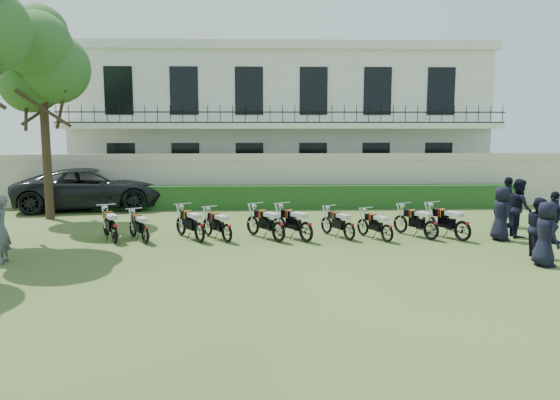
{
  "coord_description": "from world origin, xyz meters",
  "views": [
    {
      "loc": [
        -0.94,
        -15.76,
        3.62
      ],
      "look_at": [
        -0.32,
        2.27,
        1.07
      ],
      "focal_mm": 35.0,
      "sensor_mm": 36.0,
      "label": 1
    }
  ],
  "objects_px": {
    "motorcycle_8": "(431,225)",
    "officer_0": "(546,234)",
    "motorcycle_2": "(200,227)",
    "motorcycle_4": "(279,227)",
    "motorcycle_0": "(114,228)",
    "officer_2": "(554,217)",
    "motorcycle_9": "(463,226)",
    "officer_5": "(507,202)",
    "motorcycle_6": "(349,227)",
    "officer_3": "(501,214)",
    "motorcycle_3": "(227,229)",
    "motorcycle_5": "(306,227)",
    "suv": "(92,189)",
    "motorcycle_1": "(145,230)",
    "motorcycle_7": "(387,229)",
    "tree_west_near": "(42,60)",
    "officer_4": "(519,208)",
    "inspector": "(1,230)",
    "officer_1": "(539,227)"
  },
  "relations": [
    {
      "from": "motorcycle_8",
      "to": "officer_0",
      "type": "distance_m",
      "value": 3.69
    },
    {
      "from": "motorcycle_2",
      "to": "motorcycle_4",
      "type": "distance_m",
      "value": 2.39
    },
    {
      "from": "motorcycle_0",
      "to": "officer_2",
      "type": "relative_size",
      "value": 1.11
    },
    {
      "from": "motorcycle_9",
      "to": "officer_5",
      "type": "xyz_separation_m",
      "value": [
        2.43,
        2.36,
        0.38
      ]
    },
    {
      "from": "motorcycle_6",
      "to": "officer_3",
      "type": "relative_size",
      "value": 0.94
    },
    {
      "from": "motorcycle_3",
      "to": "officer_3",
      "type": "relative_size",
      "value": 0.92
    },
    {
      "from": "motorcycle_5",
      "to": "suv",
      "type": "distance_m",
      "value": 11.07
    },
    {
      "from": "motorcycle_3",
      "to": "motorcycle_6",
      "type": "xyz_separation_m",
      "value": [
        3.76,
        0.21,
        -0.01
      ]
    },
    {
      "from": "motorcycle_2",
      "to": "officer_0",
      "type": "bearing_deg",
      "value": -51.03
    },
    {
      "from": "motorcycle_1",
      "to": "motorcycle_7",
      "type": "bearing_deg",
      "value": -30.29
    },
    {
      "from": "officer_2",
      "to": "motorcycle_8",
      "type": "bearing_deg",
      "value": 84.62
    },
    {
      "from": "motorcycle_1",
      "to": "motorcycle_2",
      "type": "bearing_deg",
      "value": -26.36
    },
    {
      "from": "motorcycle_3",
      "to": "motorcycle_6",
      "type": "bearing_deg",
      "value": -30.28
    },
    {
      "from": "officer_3",
      "to": "officer_5",
      "type": "distance_m",
      "value": 2.47
    },
    {
      "from": "tree_west_near",
      "to": "motorcycle_9",
      "type": "bearing_deg",
      "value": -17.83
    },
    {
      "from": "motorcycle_7",
      "to": "officer_4",
      "type": "relative_size",
      "value": 0.83
    },
    {
      "from": "motorcycle_0",
      "to": "suv",
      "type": "distance_m",
      "value": 7.55
    },
    {
      "from": "tree_west_near",
      "to": "officer_2",
      "type": "distance_m",
      "value": 18.24
    },
    {
      "from": "motorcycle_2",
      "to": "motorcycle_6",
      "type": "xyz_separation_m",
      "value": [
        4.59,
        0.19,
        -0.05
      ]
    },
    {
      "from": "suv",
      "to": "officer_5",
      "type": "relative_size",
      "value": 3.51
    },
    {
      "from": "tree_west_near",
      "to": "motorcycle_6",
      "type": "bearing_deg",
      "value": -21.83
    },
    {
      "from": "motorcycle_2",
      "to": "motorcycle_7",
      "type": "relative_size",
      "value": 1.09
    },
    {
      "from": "tree_west_near",
      "to": "officer_4",
      "type": "height_order",
      "value": "tree_west_near"
    },
    {
      "from": "motorcycle_9",
      "to": "officer_4",
      "type": "bearing_deg",
      "value": -11.59
    },
    {
      "from": "officer_0",
      "to": "officer_2",
      "type": "height_order",
      "value": "officer_0"
    },
    {
      "from": "motorcycle_6",
      "to": "motorcycle_7",
      "type": "xyz_separation_m",
      "value": [
        1.11,
        -0.3,
        -0.01
      ]
    },
    {
      "from": "inspector",
      "to": "officer_5",
      "type": "bearing_deg",
      "value": 96.48
    },
    {
      "from": "suv",
      "to": "officer_1",
      "type": "bearing_deg",
      "value": -131.58
    },
    {
      "from": "motorcycle_1",
      "to": "motorcycle_8",
      "type": "height_order",
      "value": "motorcycle_8"
    },
    {
      "from": "inspector",
      "to": "officer_0",
      "type": "relative_size",
      "value": 1.07
    },
    {
      "from": "motorcycle_4",
      "to": "motorcycle_0",
      "type": "bearing_deg",
      "value": 144.1
    },
    {
      "from": "motorcycle_7",
      "to": "officer_1",
      "type": "height_order",
      "value": "officer_1"
    },
    {
      "from": "suv",
      "to": "officer_3",
      "type": "distance_m",
      "value": 16.14
    },
    {
      "from": "suv",
      "to": "officer_1",
      "type": "distance_m",
      "value": 17.23
    },
    {
      "from": "motorcycle_7",
      "to": "officer_2",
      "type": "distance_m",
      "value": 5.02
    },
    {
      "from": "motorcycle_0",
      "to": "officer_3",
      "type": "xyz_separation_m",
      "value": [
        11.84,
        0.16,
        0.36
      ]
    },
    {
      "from": "motorcycle_0",
      "to": "motorcycle_3",
      "type": "relative_size",
      "value": 1.13
    },
    {
      "from": "motorcycle_5",
      "to": "officer_3",
      "type": "xyz_separation_m",
      "value": [
        6.07,
        0.18,
        0.34
      ]
    },
    {
      "from": "motorcycle_1",
      "to": "motorcycle_2",
      "type": "relative_size",
      "value": 0.92
    },
    {
      "from": "motorcycle_7",
      "to": "officer_2",
      "type": "relative_size",
      "value": 0.98
    },
    {
      "from": "motorcycle_9",
      "to": "motorcycle_1",
      "type": "bearing_deg",
      "value": 149.4
    },
    {
      "from": "motorcycle_3",
      "to": "suv",
      "type": "relative_size",
      "value": 0.25
    },
    {
      "from": "inspector",
      "to": "officer_3",
      "type": "relative_size",
      "value": 1.06
    },
    {
      "from": "tree_west_near",
      "to": "motorcycle_9",
      "type": "relative_size",
      "value": 4.49
    },
    {
      "from": "motorcycle_7",
      "to": "motorcycle_9",
      "type": "bearing_deg",
      "value": -27.35
    },
    {
      "from": "motorcycle_7",
      "to": "officer_0",
      "type": "relative_size",
      "value": 0.93
    },
    {
      "from": "motorcycle_8",
      "to": "officer_5",
      "type": "bearing_deg",
      "value": 0.65
    },
    {
      "from": "officer_2",
      "to": "officer_4",
      "type": "height_order",
      "value": "officer_4"
    },
    {
      "from": "officer_3",
      "to": "suv",
      "type": "bearing_deg",
      "value": 53.86
    },
    {
      "from": "motorcycle_5",
      "to": "motorcycle_8",
      "type": "relative_size",
      "value": 1.02
    }
  ]
}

